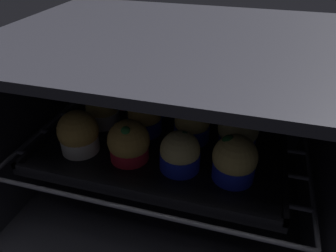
{
  "coord_description": "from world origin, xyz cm",
  "views": [
    {
      "loc": [
        15.19,
        -29.41,
        51.26
      ],
      "look_at": [
        0.0,
        22.52,
        17.07
      ],
      "focal_mm": 34.59,
      "sensor_mm": 36.0,
      "label": 1
    }
  ],
  "objects": [
    {
      "name": "muffin_row1_col3",
      "position": [
        13.6,
        22.21,
        18.69
      ],
      "size": [
        7.6,
        7.6,
        7.85
      ],
      "color": "#1928B7",
      "rests_on": "baking_tray"
    },
    {
      "name": "muffin_row1_col1",
      "position": [
        -4.69,
        22.16,
        18.5
      ],
      "size": [
        6.93,
        6.93,
        7.82
      ],
      "color": "#1928B7",
      "rests_on": "baking_tray"
    },
    {
      "name": "oven_cavity",
      "position": [
        0.0,
        26.25,
        17.0
      ],
      "size": [
        59.0,
        47.0,
        37.0
      ],
      "color": "black",
      "rests_on": "ground"
    },
    {
      "name": "muffin_row0_col3",
      "position": [
        13.93,
        13.05,
        18.82
      ],
      "size": [
        7.31,
        7.31,
        8.0
      ],
      "color": "#1928B7",
      "rests_on": "baking_tray"
    },
    {
      "name": "muffin_row2_col1",
      "position": [
        -4.37,
        31.63,
        18.77
      ],
      "size": [
        7.24,
        7.24,
        7.92
      ],
      "color": "#1928B7",
      "rests_on": "baking_tray"
    },
    {
      "name": "muffin_row2_col2",
      "position": [
        5.01,
        31.77,
        18.73
      ],
      "size": [
        6.93,
        6.93,
        7.89
      ],
      "color": "#7A238C",
      "rests_on": "baking_tray"
    },
    {
      "name": "muffin_row1_col2",
      "position": [
        4.87,
        22.22,
        18.49
      ],
      "size": [
        6.93,
        6.93,
        7.51
      ],
      "color": "#1928B7",
      "rests_on": "baking_tray"
    },
    {
      "name": "muffin_row2_col0",
      "position": [
        -13.99,
        31.57,
        18.66
      ],
      "size": [
        7.53,
        7.53,
        7.94
      ],
      "color": "red",
      "rests_on": "baking_tray"
    },
    {
      "name": "muffin_row0_col1",
      "position": [
        -4.42,
        13.14,
        18.44
      ],
      "size": [
        7.51,
        7.51,
        7.62
      ],
      "color": "red",
      "rests_on": "baking_tray"
    },
    {
      "name": "muffin_row0_col2",
      "position": [
        4.88,
        13.07,
        18.24
      ],
      "size": [
        6.93,
        6.93,
        7.08
      ],
      "color": "#1928B7",
      "rests_on": "baking_tray"
    },
    {
      "name": "muffin_row2_col3",
      "position": [
        13.53,
        31.86,
        18.62
      ],
      "size": [
        7.07,
        7.07,
        7.75
      ],
      "color": "silver",
      "rests_on": "baking_tray"
    },
    {
      "name": "oven_rack",
      "position": [
        0.0,
        22.0,
        13.6
      ],
      "size": [
        54.8,
        42.0,
        0.8
      ],
      "color": "#51515B",
      "rests_on": "oven_cavity"
    },
    {
      "name": "muffin_row0_col0",
      "position": [
        -14.09,
        12.89,
        18.78
      ],
      "size": [
        7.49,
        7.49,
        8.01
      ],
      "color": "silver",
      "rests_on": "baking_tray"
    },
    {
      "name": "baking_tray",
      "position": [
        0.0,
        22.52,
        14.67
      ],
      "size": [
        45.46,
        36.17,
        2.2
      ],
      "color": "black",
      "rests_on": "oven_rack"
    },
    {
      "name": "muffin_row1_col0",
      "position": [
        -14.21,
        22.71,
        18.42
      ],
      "size": [
        6.93,
        6.93,
        7.33
      ],
      "color": "silver",
      "rests_on": "baking_tray"
    }
  ]
}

